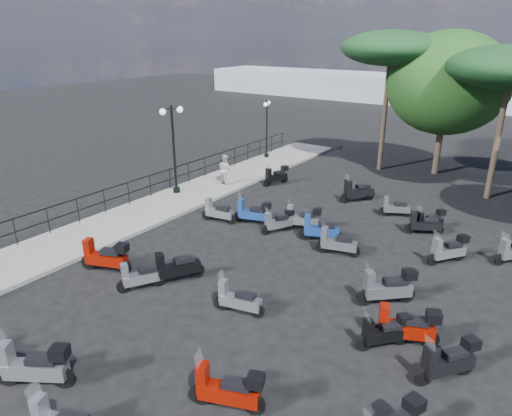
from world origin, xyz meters
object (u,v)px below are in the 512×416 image
Objects in this scene: lamp_post_1 at (174,144)px; scooter_2 at (106,257)px; scooter_5 at (276,176)px; scooter_10 at (303,218)px; scooter_20 at (406,327)px; scooter_1 at (140,277)px; pine_0 at (511,67)px; scooter_14 at (238,300)px; scooter_4 at (253,213)px; scooter_27 at (387,288)px; scooter_17 at (395,208)px; scooter_3 at (218,212)px; scooter_29 at (429,221)px; scooter_15 at (337,243)px; scooter_21 at (384,333)px; lamp_post_2 at (267,125)px; scooter_7 at (34,366)px; scooter_8 at (176,268)px; scooter_23 at (424,225)px; scooter_16 at (320,230)px; scooter_13 at (228,390)px; scooter_26 at (448,362)px; broadleaf_tree at (448,83)px; pedestrian_far at (225,169)px; scooter_9 at (278,222)px; scooter_11 at (357,192)px.

lamp_post_1 is 2.46× the size of scooter_2.
scooter_10 reaches higher than scooter_5.
scooter_5 is 0.91× the size of scooter_20.
scooter_1 is 0.93× the size of scooter_5.
pine_0 reaches higher than scooter_20.
scooter_5 is at bearing 14.05° from scooter_14.
scooter_4 is 7.48m from scooter_27.
scooter_3 is at bearing 102.05° from scooter_17.
scooter_1 is 1.13× the size of scooter_29.
scooter_21 is (3.37, -4.21, -0.01)m from scooter_15.
lamp_post_2 reaches higher than scooter_4.
scooter_29 is (-1.17, 8.35, -0.00)m from scooter_21.
scooter_20 reaches higher than scooter_14.
lamp_post_2 is 2.05× the size of scooter_2.
scooter_1 is 0.86× the size of scooter_7.
scooter_2 reaches higher than scooter_5.
pine_0 is (3.44, 10.09, 5.83)m from scooter_15.
scooter_23 is at bearing -92.27° from scooter_8.
scooter_16 is 4.73m from scooter_27.
scooter_3 reaches higher than scooter_14.
scooter_26 is (3.68, 3.71, -0.02)m from scooter_13.
pine_0 is at bearing -51.00° from scooter_3.
pine_0 is (9.83, 4.29, 5.81)m from scooter_5.
scooter_10 is 1.11× the size of scooter_26.
scooter_4 is 0.21× the size of broadleaf_tree.
scooter_3 is (4.17, -10.07, -1.80)m from lamp_post_2.
scooter_27 is at bearing 157.62° from scooter_23.
scooter_7 is at bearing -49.41° from lamp_post_1.
pedestrian_far is at bearing 4.19° from scooter_26.
lamp_post_2 reaches higher than scooter_2.
scooter_9 is at bearing 73.65° from scooter_16.
scooter_1 is 9.22m from scooter_26.
scooter_27 is at bearing -6.18° from lamp_post_1.
scooter_4 reaches higher than scooter_15.
scooter_10 is 6.00m from scooter_27.
scooter_7 reaches higher than scooter_21.
pine_0 is (4.52, 9.39, 5.81)m from scooter_16.
scooter_27 is at bearing -93.49° from pine_0.
scooter_20 is at bearing -66.76° from lamp_post_2.
scooter_23 is (3.80, -2.07, -0.09)m from scooter_11.
scooter_3 is at bearing 13.82° from scooter_26.
pedestrian_far is 6.64m from scooter_9.
scooter_11 reaches higher than scooter_5.
scooter_10 is at bearing -88.35° from scooter_4.
scooter_8 is at bearing 118.86° from scooter_23.
scooter_21 reaches higher than scooter_29.
scooter_1 is 0.86× the size of scooter_13.
scooter_29 is (3.89, -1.66, -0.07)m from scooter_11.
scooter_9 is at bearing 22.01° from scooter_27.
scooter_4 is 10.46m from scooter_13.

